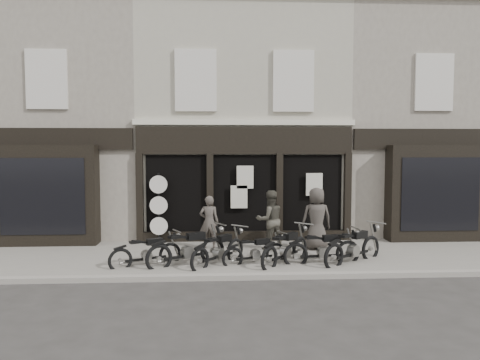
{
  "coord_description": "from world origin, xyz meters",
  "views": [
    {
      "loc": [
        -1.02,
        -12.47,
        3.23
      ],
      "look_at": [
        -0.23,
        1.6,
        2.24
      ],
      "focal_mm": 35.0,
      "sensor_mm": 36.0,
      "label": 1
    }
  ],
  "objects": [
    {
      "name": "man_left",
      "position": [
        -1.18,
        1.79,
        0.94
      ],
      "size": [
        0.63,
        0.44,
        1.63
      ],
      "primitive_type": "imported",
      "rotation": [
        0.0,
        0.0,
        3.05
      ],
      "color": "#433D37",
      "rests_on": "pavement"
    },
    {
      "name": "motorcycle_1",
      "position": [
        -1.74,
        -0.08,
        0.45
      ],
      "size": [
        2.12,
        1.46,
        1.12
      ],
      "rotation": [
        0.0,
        0.0,
        0.54
      ],
      "color": "black",
      "rests_on": "ground"
    },
    {
      "name": "pavement",
      "position": [
        0.0,
        0.9,
        0.06
      ],
      "size": [
        30.0,
        4.2,
        0.12
      ],
      "primitive_type": "cube",
      "color": "slate",
      "rests_on": "ground_plane"
    },
    {
      "name": "man_centre",
      "position": [
        0.68,
        1.58,
        1.02
      ],
      "size": [
        1.02,
        0.89,
        1.8
      ],
      "primitive_type": "imported",
      "rotation": [
        0.0,
        0.0,
        3.41
      ],
      "color": "#3F3C33",
      "rests_on": "pavement"
    },
    {
      "name": "kerb",
      "position": [
        0.0,
        -1.25,
        0.07
      ],
      "size": [
        30.0,
        0.25,
        0.13
      ],
      "primitive_type": "cube",
      "color": "gray",
      "rests_on": "ground_plane"
    },
    {
      "name": "motorcycle_4",
      "position": [
        0.91,
        -0.09,
        0.43
      ],
      "size": [
        1.67,
        1.86,
        1.08
      ],
      "rotation": [
        0.0,
        0.0,
        0.86
      ],
      "color": "black",
      "rests_on": "ground"
    },
    {
      "name": "central_building",
      "position": [
        0.0,
        5.95,
        4.08
      ],
      "size": [
        7.3,
        6.22,
        8.34
      ],
      "color": "#A19C8A",
      "rests_on": "ground"
    },
    {
      "name": "motorcycle_0",
      "position": [
        -2.81,
        -0.13,
        0.38
      ],
      "size": [
        1.85,
        1.17,
        0.96
      ],
      "rotation": [
        0.0,
        0.0,
        0.48
      ],
      "color": "black",
      "rests_on": "ground"
    },
    {
      "name": "motorcycle_5",
      "position": [
        1.91,
        -0.17,
        0.42
      ],
      "size": [
        2.18,
        0.64,
        1.05
      ],
      "rotation": [
        0.0,
        0.0,
        0.15
      ],
      "color": "black",
      "rests_on": "ground"
    },
    {
      "name": "motorcycle_6",
      "position": [
        2.76,
        -0.14,
        0.45
      ],
      "size": [
        2.02,
        1.61,
        1.12
      ],
      "rotation": [
        0.0,
        0.0,
        0.63
      ],
      "color": "black",
      "rests_on": "ground"
    },
    {
      "name": "advert_sign_post",
      "position": [
        -2.81,
        2.69,
        1.17
      ],
      "size": [
        0.58,
        0.38,
        2.4
      ],
      "rotation": [
        0.0,
        0.0,
        -0.03
      ],
      "color": "black",
      "rests_on": "ground"
    },
    {
      "name": "neighbour_left",
      "position": [
        -6.35,
        5.9,
        4.04
      ],
      "size": [
        5.6,
        6.73,
        8.34
      ],
      "color": "gray",
      "rests_on": "ground"
    },
    {
      "name": "neighbour_right",
      "position": [
        6.35,
        5.9,
        4.04
      ],
      "size": [
        5.6,
        6.73,
        8.34
      ],
      "color": "gray",
      "rests_on": "ground"
    },
    {
      "name": "man_right",
      "position": [
        2.09,
        1.47,
        1.07
      ],
      "size": [
        0.97,
        0.68,
        1.89
      ],
      "primitive_type": "imported",
      "rotation": [
        0.0,
        0.0,
        3.23
      ],
      "color": "#3B3631",
      "rests_on": "pavement"
    },
    {
      "name": "ground_plane",
      "position": [
        0.0,
        0.0,
        0.0
      ],
      "size": [
        90.0,
        90.0,
        0.0
      ],
      "primitive_type": "plane",
      "color": "#2D2B28",
      "rests_on": "ground"
    },
    {
      "name": "motorcycle_2",
      "position": [
        -0.9,
        -0.1,
        0.41
      ],
      "size": [
        1.59,
        1.78,
        1.03
      ],
      "rotation": [
        0.0,
        0.0,
        0.86
      ],
      "color": "black",
      "rests_on": "ground"
    },
    {
      "name": "motorcycle_3",
      "position": [
        0.09,
        -0.07,
        0.36
      ],
      "size": [
        1.8,
        0.91,
        0.91
      ],
      "rotation": [
        0.0,
        0.0,
        0.36
      ],
      "color": "black",
      "rests_on": "ground"
    }
  ]
}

